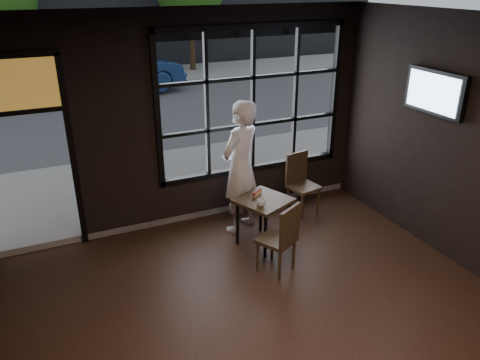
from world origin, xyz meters
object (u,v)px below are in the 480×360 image
chair_near (276,237)px  man (240,168)px  navy_car (117,71)px  cafe_table (263,221)px

chair_near → man: size_ratio=0.48×
navy_car → chair_near: bearing=169.1°
cafe_table → man: 0.85m
chair_near → navy_car: 10.68m
cafe_table → chair_near: 0.68m
cafe_table → chair_near: bearing=-125.5°
chair_near → navy_car: size_ratio=0.23×
man → navy_car: man is taller
chair_near → man: (0.03, 1.20, 0.52)m
chair_near → cafe_table: bearing=-130.6°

